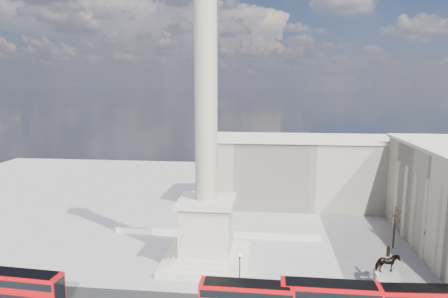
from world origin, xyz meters
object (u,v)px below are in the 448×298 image
Objects in this scene: red_bus_a at (19,288)px; pedestrian_walking at (333,284)px; nelsons_column at (206,186)px; equestrian_statue at (386,282)px; pedestrian_standing at (349,287)px; victorian_lamp at (240,270)px; pedestrian_crossing at (232,273)px.

red_bus_a is 42.93m from pedestrian_walking.
nelsons_column is 23.99m from pedestrian_walking.
nelsons_column is 6.26× the size of equestrian_statue.
red_bus_a is 44.69m from pedestrian_standing.
equestrian_statue reaches higher than pedestrian_walking.
nelsons_column is 29.63m from red_bus_a.
red_bus_a reaches higher than pedestrian_standing.
nelsons_column is 29.45m from equestrian_statue.
pedestrian_crossing is (-1.49, 4.66, -2.81)m from victorian_lamp.
red_bus_a is 1.51× the size of equestrian_statue.
victorian_lamp reaches higher than pedestrian_walking.
pedestrian_crossing is (-16.71, 2.73, -0.15)m from pedestrian_standing.
victorian_lamp is (6.16, -10.02, -9.31)m from nelsons_column.
red_bus_a is 7.50× the size of pedestrian_crossing.
equestrian_statue is (25.94, -9.54, -10.16)m from nelsons_column.
victorian_lamp is 13.83m from pedestrian_walking.
pedestrian_standing reaches higher than pedestrian_crossing.
equestrian_statue is at bearing 11.73° from red_bus_a.
pedestrian_crossing is at bearing -48.96° from nelsons_column.
pedestrian_standing is 1.19× the size of pedestrian_crossing.
red_bus_a is at bearing -167.86° from victorian_lamp.
red_bus_a is 1.97× the size of victorian_lamp.
equestrian_statue is (48.48, 6.65, 0.22)m from red_bus_a.
pedestrian_standing is 16.93m from pedestrian_crossing.
pedestrian_standing is at bearing -14.14° from pedestrian_walking.
nelsons_column is 31.02× the size of pedestrian_crossing.
victorian_lamp is 3.78× the size of pedestrian_walking.
nelsons_column is 30.71× the size of pedestrian_walking.
pedestrian_walking is at bearing -20.40° from nelsons_column.
equestrian_statue is 5.12m from pedestrian_standing.
pedestrian_walking is (13.25, 2.81, -2.80)m from victorian_lamp.
pedestrian_walking is at bearing -113.44° from pedestrian_crossing.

